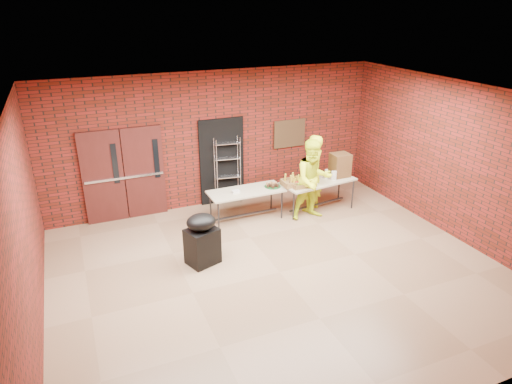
{
  "coord_description": "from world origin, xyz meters",
  "views": [
    {
      "loc": [
        -3.2,
        -6.43,
        4.63
      ],
      "look_at": [
        0.12,
        1.4,
        1.04
      ],
      "focal_mm": 32.0,
      "sensor_mm": 36.0,
      "label": 1
    }
  ],
  "objects_px": {
    "volunteer_woman": "(312,173)",
    "wire_rack": "(228,171)",
    "covered_grill": "(202,239)",
    "coffee_dispenser": "(340,165)",
    "table_right": "(318,183)",
    "table_left": "(246,193)",
    "volunteer_man": "(313,180)"
  },
  "relations": [
    {
      "from": "table_right",
      "to": "volunteer_woman",
      "type": "xyz_separation_m",
      "value": [
        -0.15,
        0.05,
        0.25
      ]
    },
    {
      "from": "table_right",
      "to": "volunteer_woman",
      "type": "relative_size",
      "value": 1.01
    },
    {
      "from": "wire_rack",
      "to": "coffee_dispenser",
      "type": "xyz_separation_m",
      "value": [
        2.45,
        -1.1,
        0.18
      ]
    },
    {
      "from": "volunteer_woman",
      "to": "volunteer_man",
      "type": "distance_m",
      "value": 0.44
    },
    {
      "from": "wire_rack",
      "to": "table_right",
      "type": "distance_m",
      "value": 2.18
    },
    {
      "from": "volunteer_woman",
      "to": "volunteer_man",
      "type": "relative_size",
      "value": 0.99
    },
    {
      "from": "table_left",
      "to": "volunteer_man",
      "type": "bearing_deg",
      "value": -20.45
    },
    {
      "from": "table_left",
      "to": "volunteer_woman",
      "type": "distance_m",
      "value": 1.63
    },
    {
      "from": "covered_grill",
      "to": "volunteer_woman",
      "type": "xyz_separation_m",
      "value": [
        3.07,
        1.32,
        0.41
      ]
    },
    {
      "from": "wire_rack",
      "to": "covered_grill",
      "type": "xyz_separation_m",
      "value": [
        -1.39,
        -2.44,
        -0.32
      ]
    },
    {
      "from": "volunteer_woman",
      "to": "wire_rack",
      "type": "bearing_deg",
      "value": -57.34
    },
    {
      "from": "table_left",
      "to": "covered_grill",
      "type": "xyz_separation_m",
      "value": [
        -1.47,
        -1.44,
        -0.13
      ]
    },
    {
      "from": "table_left",
      "to": "coffee_dispenser",
      "type": "distance_m",
      "value": 2.4
    },
    {
      "from": "coffee_dispenser",
      "to": "volunteer_man",
      "type": "height_order",
      "value": "volunteer_man"
    },
    {
      "from": "table_left",
      "to": "volunteer_man",
      "type": "height_order",
      "value": "volunteer_man"
    },
    {
      "from": "covered_grill",
      "to": "volunteer_woman",
      "type": "height_order",
      "value": "volunteer_woman"
    },
    {
      "from": "volunteer_woman",
      "to": "table_right",
      "type": "bearing_deg",
      "value": 139.37
    },
    {
      "from": "table_left",
      "to": "covered_grill",
      "type": "relative_size",
      "value": 1.68
    },
    {
      "from": "wire_rack",
      "to": "table_left",
      "type": "xyz_separation_m",
      "value": [
        0.08,
        -1.0,
        -0.19
      ]
    },
    {
      "from": "wire_rack",
      "to": "volunteer_man",
      "type": "height_order",
      "value": "volunteer_man"
    },
    {
      "from": "wire_rack",
      "to": "table_right",
      "type": "xyz_separation_m",
      "value": [
        1.84,
        -1.16,
        -0.16
      ]
    },
    {
      "from": "table_right",
      "to": "coffee_dispenser",
      "type": "height_order",
      "value": "coffee_dispenser"
    },
    {
      "from": "table_left",
      "to": "volunteer_man",
      "type": "distance_m",
      "value": 1.53
    },
    {
      "from": "wire_rack",
      "to": "table_right",
      "type": "height_order",
      "value": "wire_rack"
    },
    {
      "from": "table_left",
      "to": "volunteer_woman",
      "type": "relative_size",
      "value": 0.93
    },
    {
      "from": "table_left",
      "to": "coffee_dispenser",
      "type": "relative_size",
      "value": 3.06
    },
    {
      "from": "covered_grill",
      "to": "volunteer_man",
      "type": "relative_size",
      "value": 0.55
    },
    {
      "from": "table_right",
      "to": "covered_grill",
      "type": "relative_size",
      "value": 1.82
    },
    {
      "from": "table_left",
      "to": "volunteer_man",
      "type": "xyz_separation_m",
      "value": [
        1.41,
        -0.51,
        0.29
      ]
    },
    {
      "from": "coffee_dispenser",
      "to": "volunteer_man",
      "type": "xyz_separation_m",
      "value": [
        -0.96,
        -0.41,
        -0.08
      ]
    },
    {
      "from": "table_right",
      "to": "coffee_dispenser",
      "type": "xyz_separation_m",
      "value": [
        0.61,
        0.06,
        0.34
      ]
    },
    {
      "from": "coffee_dispenser",
      "to": "covered_grill",
      "type": "relative_size",
      "value": 0.55
    }
  ]
}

